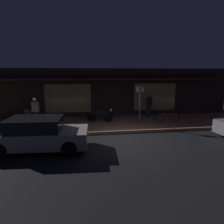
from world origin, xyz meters
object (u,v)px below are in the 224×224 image
object	(u,v)px
person_photographer	(36,111)
sign_post	(140,102)
parked_car_near	(38,134)
motorcycle	(100,114)
trash_bin	(29,115)
bicycle_parked	(168,117)
bicycle_extra	(47,124)
person_bystander	(149,105)

from	to	relation	value
person_photographer	sign_post	distance (m)	6.35
parked_car_near	motorcycle	bearing A→B (deg)	53.33
motorcycle	person_photographer	world-z (taller)	person_photographer
trash_bin	bicycle_parked	bearing A→B (deg)	-9.12
trash_bin	bicycle_extra	bearing A→B (deg)	-54.98
bicycle_parked	person_bystander	distance (m)	2.02
bicycle_extra	person_photographer	distance (m)	1.59
parked_car_near	sign_post	bearing A→B (deg)	30.50
person_bystander	trash_bin	distance (m)	8.24
trash_bin	person_bystander	bearing A→B (deg)	3.00
bicycle_parked	parked_car_near	xyz separation A→B (m)	(-7.29, -3.23, 0.20)
bicycle_extra	person_photographer	world-z (taller)	person_photographer
motorcycle	sign_post	bearing A→B (deg)	-20.76
bicycle_parked	person_bystander	bearing A→B (deg)	108.56
person_bystander	parked_car_near	distance (m)	8.39
bicycle_parked	trash_bin	bearing A→B (deg)	170.88
motorcycle	sign_post	xyz separation A→B (m)	(2.37, -0.90, 0.86)
bicycle_extra	person_photographer	size ratio (longest dim) A/B	0.96
person_photographer	bicycle_extra	bearing A→B (deg)	-55.50
bicycle_extra	person_bystander	xyz separation A→B (m)	(6.71, 2.59, 0.52)
person_bystander	trash_bin	bearing A→B (deg)	-177.00
sign_post	parked_car_near	distance (m)	6.34
person_photographer	parked_car_near	size ratio (longest dim) A/B	0.40
parked_car_near	person_bystander	bearing A→B (deg)	37.31
person_bystander	person_photographer	bearing A→B (deg)	-169.91
person_bystander	sign_post	world-z (taller)	sign_post
sign_post	bicycle_parked	bearing A→B (deg)	1.24
bicycle_parked	person_photographer	size ratio (longest dim) A/B	0.99
bicycle_parked	person_bystander	xyz separation A→B (m)	(-0.62, 1.85, 0.52)
bicycle_extra	parked_car_near	xyz separation A→B (m)	(0.04, -2.50, 0.20)
parked_car_near	bicycle_extra	bearing A→B (deg)	90.88
motorcycle	person_photographer	distance (m)	3.97
motorcycle	person_photographer	xyz separation A→B (m)	(-3.94, -0.36, 0.38)
parked_car_near	person_photographer	bearing A→B (deg)	103.41
bicycle_extra	sign_post	xyz separation A→B (m)	(5.46, 0.70, 1.00)
bicycle_parked	bicycle_extra	distance (m)	7.37
bicycle_extra	person_bystander	size ratio (longest dim) A/B	0.96
bicycle_parked	person_photographer	xyz separation A→B (m)	(-8.18, 0.50, 0.52)
sign_post	trash_bin	distance (m)	7.17
trash_bin	parked_car_near	xyz separation A→B (m)	(1.55, -4.65, 0.08)
motorcycle	trash_bin	xyz separation A→B (m)	(-4.60, 0.56, -0.03)
person_photographer	parked_car_near	xyz separation A→B (m)	(0.89, -3.74, -0.32)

